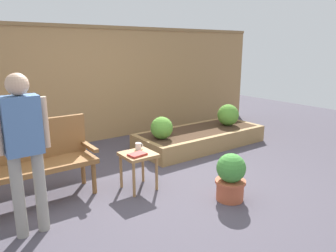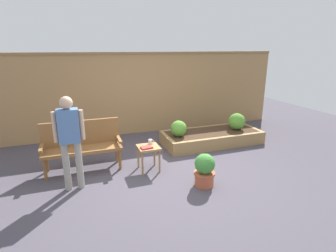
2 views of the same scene
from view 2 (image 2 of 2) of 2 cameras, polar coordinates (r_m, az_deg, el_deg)
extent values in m
plane|color=#47424C|center=(5.08, -0.12, -9.95)|extent=(14.00, 14.00, 0.00)
cube|color=#A37A4C|center=(7.15, -7.20, 6.65)|extent=(8.40, 0.10, 2.10)
cube|color=olive|center=(7.05, -7.53, 15.33)|extent=(8.40, 0.14, 0.06)
cylinder|color=brown|center=(5.53, -10.98, -5.69)|extent=(0.06, 0.06, 0.40)
cylinder|color=brown|center=(5.20, -10.34, -7.13)|extent=(0.06, 0.06, 0.40)
cylinder|color=brown|center=(5.52, -24.71, -7.04)|extent=(0.06, 0.06, 0.40)
cylinder|color=brown|center=(5.19, -24.99, -8.57)|extent=(0.06, 0.06, 0.40)
cube|color=brown|center=(5.23, -17.96, -4.83)|extent=(1.44, 0.48, 0.06)
cube|color=brown|center=(5.35, -18.31, -1.34)|extent=(1.44, 0.06, 0.48)
cube|color=brown|center=(5.23, -25.65, -4.20)|extent=(0.06, 0.48, 0.04)
cube|color=brown|center=(5.24, -10.55, -2.72)|extent=(0.06, 0.48, 0.04)
cylinder|color=#9E7042|center=(5.29, -2.94, -6.23)|extent=(0.04, 0.04, 0.44)
cylinder|color=#9E7042|center=(5.00, -1.83, -7.62)|extent=(0.04, 0.04, 0.44)
cylinder|color=#9E7042|center=(5.21, -6.44, -6.68)|extent=(0.04, 0.04, 0.44)
cylinder|color=#9E7042|center=(4.92, -5.53, -8.12)|extent=(0.04, 0.04, 0.44)
cube|color=#9E7042|center=(5.01, -4.24, -4.63)|extent=(0.40, 0.40, 0.04)
cylinder|color=silver|center=(5.12, -3.82, -3.39)|extent=(0.08, 0.08, 0.09)
torus|color=silver|center=(5.13, -3.35, -3.33)|extent=(0.06, 0.01, 0.06)
cube|color=#B2332D|center=(4.92, -4.64, -4.62)|extent=(0.23, 0.18, 0.03)
cylinder|color=#B75638|center=(4.64, 7.79, -11.39)|extent=(0.32, 0.32, 0.21)
cylinder|color=#B75638|center=(4.58, 7.85, -10.03)|extent=(0.36, 0.36, 0.04)
sphere|color=#428938|center=(4.51, 7.94, -8.07)|extent=(0.35, 0.35, 0.35)
cube|color=#997547|center=(6.21, 11.40, -3.69)|extent=(2.40, 0.09, 0.30)
cube|color=#997547|center=(6.96, 7.58, -1.27)|extent=(2.40, 0.09, 0.30)
cube|color=#997547|center=(6.13, -0.14, -3.64)|extent=(0.09, 0.82, 0.30)
cube|color=#997547|center=(7.20, 17.46, -1.32)|extent=(0.09, 0.82, 0.30)
cube|color=#422D1E|center=(6.58, 9.38, -2.41)|extent=(2.22, 0.82, 0.30)
cylinder|color=brown|center=(6.11, 2.28, -1.93)|extent=(0.04, 0.04, 0.06)
sphere|color=#569333|center=(6.06, 2.30, -0.54)|extent=(0.37, 0.37, 0.37)
cylinder|color=brown|center=(6.82, 14.50, -0.46)|extent=(0.04, 0.04, 0.06)
sphere|color=#569333|center=(6.77, 14.60, 0.95)|extent=(0.41, 0.41, 0.41)
cylinder|color=gray|center=(4.64, -18.57, -7.94)|extent=(0.11, 0.11, 0.82)
cylinder|color=gray|center=(4.65, -21.05, -8.17)|extent=(0.11, 0.11, 0.82)
cube|color=#4C70A3|center=(4.42, -20.66, 0.01)|extent=(0.32, 0.20, 0.54)
cylinder|color=tan|center=(4.42, -18.08, 0.26)|extent=(0.07, 0.07, 0.49)
cylinder|color=tan|center=(4.43, -23.24, -0.24)|extent=(0.07, 0.07, 0.49)
sphere|color=tan|center=(4.33, -21.16, 4.70)|extent=(0.20, 0.20, 0.20)
camera|label=1|loc=(1.50, -45.88, -7.83)|focal=33.86mm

